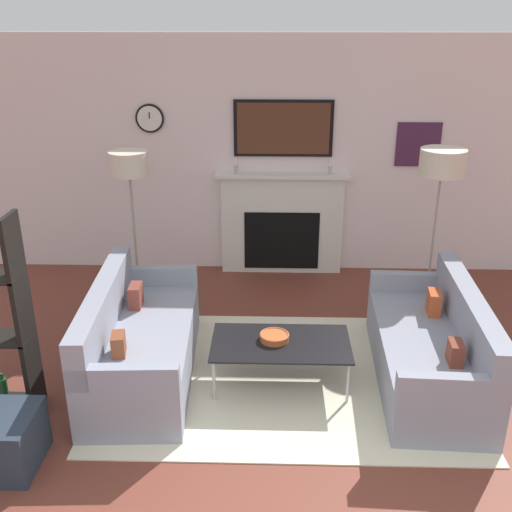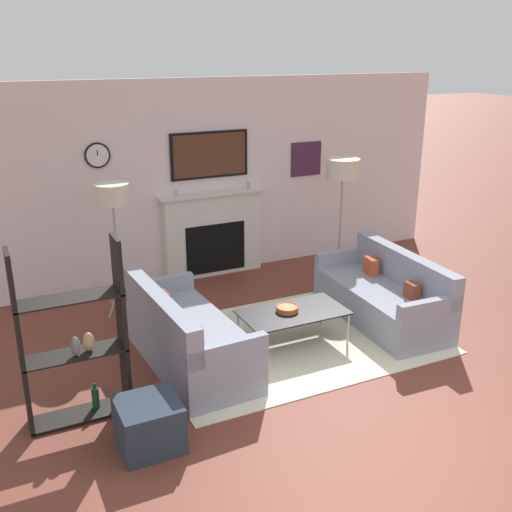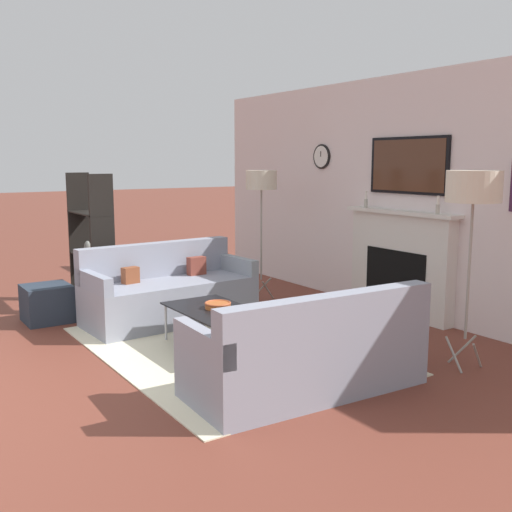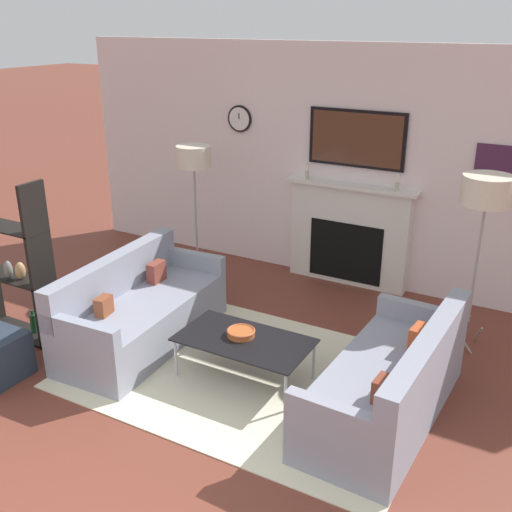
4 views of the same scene
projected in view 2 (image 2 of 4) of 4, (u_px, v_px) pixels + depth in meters
ground_plane at (454, 479)px, 4.49m from camera, size 60.00×60.00×0.00m
fireplace_wall at (210, 188)px, 8.25m from camera, size 7.38×0.28×2.70m
area_rug at (292, 340)px, 6.62m from camera, size 3.07×2.14×0.01m
couch_left at (186, 338)px, 6.02m from camera, size 0.88×1.86×0.84m
couch_right at (384, 297)px, 7.03m from camera, size 0.86×1.86×0.81m
coffee_table at (293, 313)px, 6.43m from camera, size 1.14×0.63×0.38m
decorative_bowl at (287, 308)px, 6.42m from camera, size 0.25×0.25×0.06m
floor_lamp_left at (112, 196)px, 6.73m from camera, size 0.39×0.39×1.63m
floor_lamp_right at (343, 170)px, 7.98m from camera, size 0.45×0.45×1.68m
shelf_unit at (74, 342)px, 5.02m from camera, size 0.87×0.28×1.60m
ottoman at (149, 424)px, 4.81m from camera, size 0.49×0.49×0.40m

